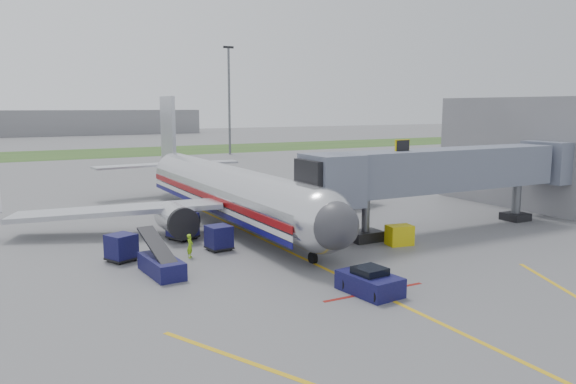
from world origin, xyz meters
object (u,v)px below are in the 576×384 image
pushback_tug (370,282)px  belt_loader (161,264)px  airliner (227,190)px  ramp_worker (190,246)px

pushback_tug → belt_loader: size_ratio=0.72×
airliner → pushback_tug: bearing=-90.9°
pushback_tug → ramp_worker: ramp_worker is taller
belt_loader → pushback_tug: bearing=-44.3°
pushback_tug → ramp_worker: 12.01m
pushback_tug → ramp_worker: size_ratio=2.26×
belt_loader → ramp_worker: size_ratio=3.15×
airliner → belt_loader: 14.23m
ramp_worker → belt_loader: bearing=171.6°
ramp_worker → airliner: bearing=1.6°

